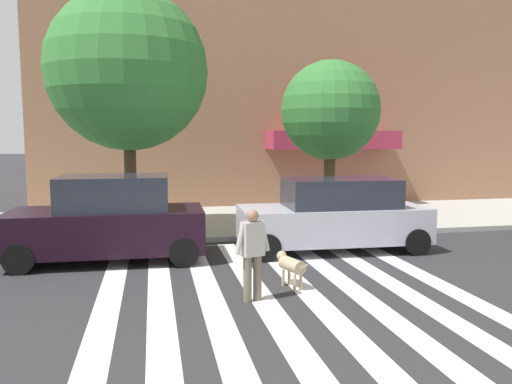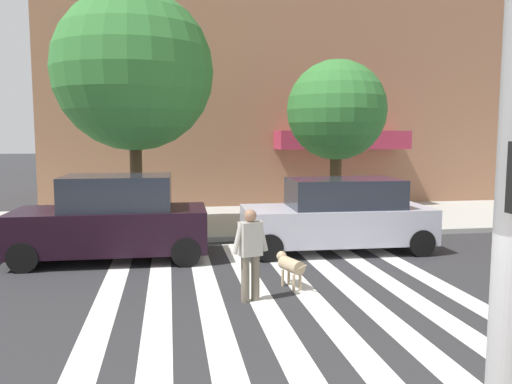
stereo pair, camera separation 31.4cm
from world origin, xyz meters
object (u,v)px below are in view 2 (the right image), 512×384
parked_car_third_in_line (338,216)px  pedestrian_dog_walker (250,250)px  street_tree_nearest (134,71)px  parked_car_behind_first (113,220)px  dog_on_leash (290,265)px  street_tree_middle (337,111)px

parked_car_third_in_line → pedestrian_dog_walker: parked_car_third_in_line is taller
street_tree_nearest → pedestrian_dog_walker: size_ratio=4.12×
parked_car_third_in_line → street_tree_nearest: street_tree_nearest is taller
parked_car_behind_first → dog_on_leash: 4.60m
street_tree_nearest → dog_on_leash: (3.17, -5.41, -4.24)m
parked_car_third_in_line → dog_on_leash: (-1.94, -2.85, -0.46)m
parked_car_behind_first → dog_on_leash: size_ratio=4.61×
parked_car_behind_first → parked_car_third_in_line: bearing=-0.0°
street_tree_nearest → dog_on_leash: street_tree_nearest is taller
parked_car_behind_first → street_tree_middle: size_ratio=0.88×
street_tree_nearest → pedestrian_dog_walker: street_tree_nearest is taller
pedestrian_dog_walker → dog_on_leash: 1.20m
parked_car_third_in_line → dog_on_leash: size_ratio=4.91×
pedestrian_dog_walker → dog_on_leash: (0.88, 0.66, -0.48)m
street_tree_nearest → street_tree_middle: size_ratio=1.34×
street_tree_nearest → street_tree_middle: 6.02m
parked_car_third_in_line → street_tree_middle: (0.82, 2.70, 2.75)m
street_tree_nearest → pedestrian_dog_walker: bearing=-69.3°
street_tree_middle → pedestrian_dog_walker: size_ratio=3.07×
dog_on_leash → parked_car_behind_first: bearing=141.4°
parked_car_behind_first → dog_on_leash: (3.57, -2.85, -0.51)m
parked_car_behind_first → pedestrian_dog_walker: (2.70, -3.51, -0.03)m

